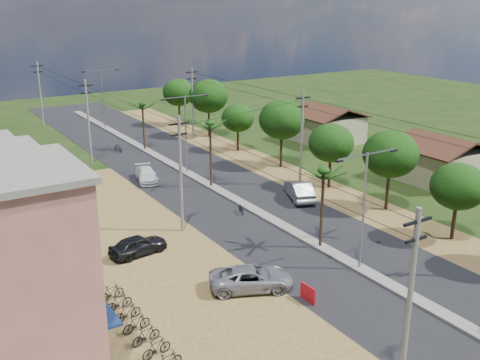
{
  "coord_description": "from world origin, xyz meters",
  "views": [
    {
      "loc": [
        -24.4,
        -24.12,
        17.07
      ],
      "look_at": [
        -1.42,
        12.57,
        3.0
      ],
      "focal_mm": 42.0,
      "sensor_mm": 36.0,
      "label": 1
    }
  ],
  "objects_px": {
    "car_parked_silver": "(251,279)",
    "roadside_sign": "(308,294)",
    "car_silver_mid": "(299,191)",
    "car_parked_dark": "(138,246)",
    "parked_scooter_row": "(146,335)",
    "car_white_far": "(146,175)"
  },
  "relations": [
    {
      "from": "car_silver_mid",
      "to": "car_white_far",
      "type": "height_order",
      "value": "car_silver_mid"
    },
    {
      "from": "car_parked_silver",
      "to": "roadside_sign",
      "type": "height_order",
      "value": "car_parked_silver"
    },
    {
      "from": "car_parked_dark",
      "to": "car_parked_silver",
      "type": "bearing_deg",
      "value": -162.13
    },
    {
      "from": "car_parked_silver",
      "to": "roadside_sign",
      "type": "bearing_deg",
      "value": -122.23
    },
    {
      "from": "car_white_far",
      "to": "roadside_sign",
      "type": "distance_m",
      "value": 26.32
    },
    {
      "from": "car_white_far",
      "to": "roadside_sign",
      "type": "bearing_deg",
      "value": -79.03
    },
    {
      "from": "car_silver_mid",
      "to": "car_parked_dark",
      "type": "relative_size",
      "value": 1.18
    },
    {
      "from": "car_parked_silver",
      "to": "car_parked_dark",
      "type": "height_order",
      "value": "car_parked_silver"
    },
    {
      "from": "car_parked_dark",
      "to": "parked_scooter_row",
      "type": "relative_size",
      "value": 0.37
    },
    {
      "from": "car_white_far",
      "to": "parked_scooter_row",
      "type": "height_order",
      "value": "car_white_far"
    },
    {
      "from": "car_white_far",
      "to": "car_parked_silver",
      "type": "bearing_deg",
      "value": -84.2
    },
    {
      "from": "car_silver_mid",
      "to": "car_parked_silver",
      "type": "relative_size",
      "value": 0.95
    },
    {
      "from": "car_silver_mid",
      "to": "roadside_sign",
      "type": "relative_size",
      "value": 3.78
    },
    {
      "from": "car_silver_mid",
      "to": "car_parked_dark",
      "type": "height_order",
      "value": "car_silver_mid"
    },
    {
      "from": "car_parked_dark",
      "to": "parked_scooter_row",
      "type": "distance_m",
      "value": 10.83
    },
    {
      "from": "car_white_far",
      "to": "parked_scooter_row",
      "type": "relative_size",
      "value": 0.4
    },
    {
      "from": "car_parked_dark",
      "to": "car_white_far",
      "type": "bearing_deg",
      "value": -32.88
    },
    {
      "from": "car_parked_silver",
      "to": "car_parked_dark",
      "type": "relative_size",
      "value": 1.25
    },
    {
      "from": "car_parked_silver",
      "to": "car_silver_mid",
      "type": "bearing_deg",
      "value": -23.46
    },
    {
      "from": "car_parked_silver",
      "to": "roadside_sign",
      "type": "xyz_separation_m",
      "value": [
        2.0,
        -3.03,
        -0.18
      ]
    },
    {
      "from": "car_white_far",
      "to": "car_parked_silver",
      "type": "distance_m",
      "value": 23.46
    },
    {
      "from": "car_silver_mid",
      "to": "parked_scooter_row",
      "type": "height_order",
      "value": "car_silver_mid"
    }
  ]
}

